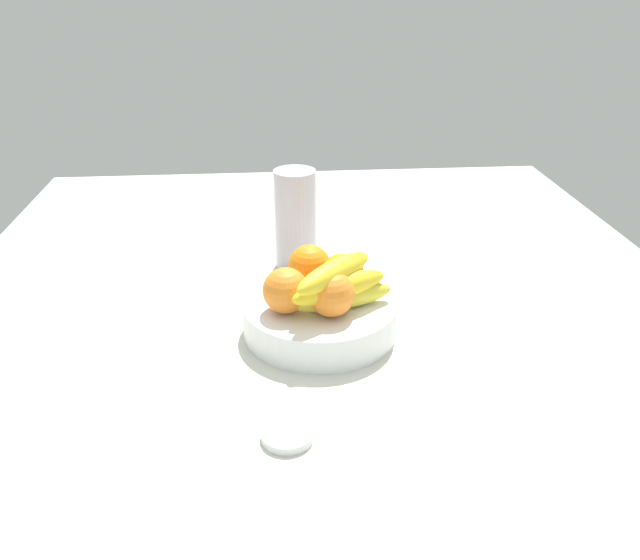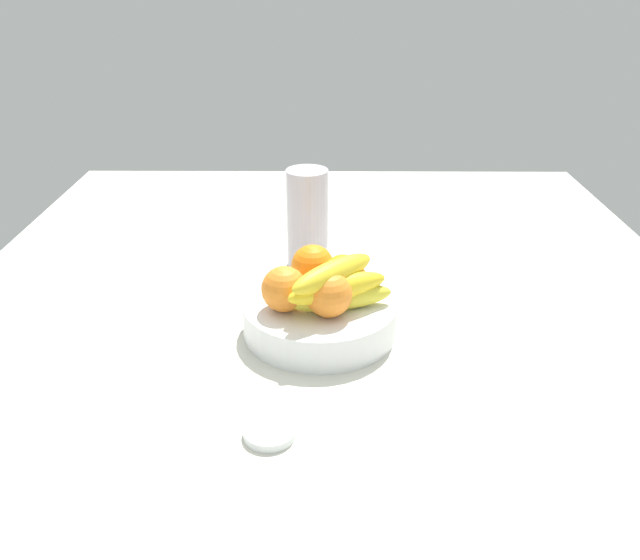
# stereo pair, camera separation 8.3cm
# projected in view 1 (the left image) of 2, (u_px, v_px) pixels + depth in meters

# --- Properties ---
(ground_plane) EXTENTS (1.80, 1.40, 0.03)m
(ground_plane) POSITION_uv_depth(u_px,v_px,m) (328.00, 339.00, 1.08)
(ground_plane) COLOR beige
(fruit_bowl) EXTENTS (0.25, 0.25, 0.06)m
(fruit_bowl) POSITION_uv_depth(u_px,v_px,m) (320.00, 317.00, 1.06)
(fruit_bowl) COLOR white
(fruit_bowl) RESTS_ON ground_plane
(orange_front_left) EXTENTS (0.07, 0.07, 0.07)m
(orange_front_left) POSITION_uv_depth(u_px,v_px,m) (309.00, 266.00, 1.08)
(orange_front_left) COLOR orange
(orange_front_left) RESTS_ON fruit_bowl
(orange_front_right) EXTENTS (0.07, 0.07, 0.07)m
(orange_front_right) POSITION_uv_depth(u_px,v_px,m) (286.00, 290.00, 1.00)
(orange_front_right) COLOR orange
(orange_front_right) RESTS_ON fruit_bowl
(orange_center) EXTENTS (0.07, 0.07, 0.07)m
(orange_center) POSITION_uv_depth(u_px,v_px,m) (333.00, 294.00, 0.99)
(orange_center) COLOR orange
(orange_center) RESTS_ON fruit_bowl
(orange_back_left) EXTENTS (0.07, 0.07, 0.07)m
(orange_back_left) POSITION_uv_depth(u_px,v_px,m) (342.00, 276.00, 1.05)
(orange_back_left) COLOR orange
(orange_back_left) RESTS_ON fruit_bowl
(banana_bunch) EXTENTS (0.15, 0.18, 0.08)m
(banana_bunch) POSITION_uv_depth(u_px,v_px,m) (338.00, 286.00, 1.01)
(banana_bunch) COLOR yellow
(banana_bunch) RESTS_ON fruit_bowl
(thermos_tumbler) EXTENTS (0.08, 0.08, 0.20)m
(thermos_tumbler) POSITION_uv_depth(u_px,v_px,m) (295.00, 220.00, 1.26)
(thermos_tumbler) COLOR #BBB3C1
(thermos_tumbler) RESTS_ON ground_plane
(jar_lid) EXTENTS (0.07, 0.07, 0.01)m
(jar_lid) POSITION_uv_depth(u_px,v_px,m) (288.00, 434.00, 0.83)
(jar_lid) COLOR white
(jar_lid) RESTS_ON ground_plane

